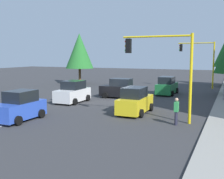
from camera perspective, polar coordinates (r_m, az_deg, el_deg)
The scene contains 10 objects.
ground_plane at distance 26.04m, azimuth 0.99°, elevation -2.43°, with size 120.00×120.00×0.00m, color #353538.
traffic_signal_far_left at distance 37.91m, azimuth 17.54°, elevation 6.65°, with size 0.36×4.59×5.98m.
traffic_signal_near_left at distance 18.18m, azimuth 10.34°, elevation 6.00°, with size 0.36×4.59×5.65m.
tree_opposite_side at distance 41.37m, azimuth -6.70°, elevation 7.87°, with size 4.08×4.08×7.45m.
car_black at distance 27.93m, azimuth 1.61°, elevation 0.08°, with size 1.96×3.84×1.98m.
car_blue at distance 19.44m, azimuth -18.45°, elevation -3.40°, with size 3.63×2.04×1.98m.
car_white at distance 25.62m, azimuth -8.06°, elevation -0.62°, with size 3.77×2.11×1.98m.
car_green at distance 31.05m, azimuth 11.22°, elevation 0.66°, with size 4.17×1.98×1.98m.
car_yellow at distance 20.64m, azimuth 4.75°, elevation -2.45°, with size 4.03×1.96×1.98m.
pedestrian_crossing at distance 17.61m, azimuth 13.08°, elevation -4.23°, with size 0.40×0.24×1.70m.
Camera 1 is at (23.68, 9.93, 4.33)m, focal length 44.48 mm.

